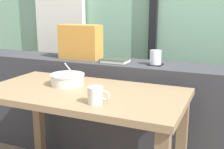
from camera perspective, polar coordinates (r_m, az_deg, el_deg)
curtain_left_panel at (r=3.02m, az=-10.55°, el=14.56°), size 0.56×0.06×2.50m
dark_console_ledge at (r=2.15m, az=3.90°, el=-7.89°), size 2.80×0.34×0.78m
breakfast_table at (r=1.65m, az=-5.80°, el=-7.22°), size 1.15×0.60×0.71m
coaster_square at (r=1.98m, az=8.70°, el=2.00°), size 0.10×0.10×0.00m
juice_glass at (r=1.97m, az=8.74°, el=3.30°), size 0.08×0.08×0.10m
closed_book at (r=2.04m, az=0.59°, el=2.79°), size 0.20×0.14×0.03m
throw_pillow at (r=2.20m, az=-6.37°, el=6.54°), size 0.32×0.14×0.26m
soup_bowl at (r=1.74m, az=-8.96°, el=-0.96°), size 0.21×0.21×0.14m
fork_utensil at (r=1.92m, az=-11.22°, el=-0.65°), size 0.06×0.17×0.01m
ceramic_mug at (r=1.38m, az=-3.26°, el=-4.18°), size 0.11×0.08×0.08m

